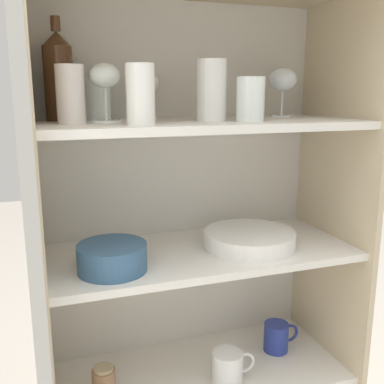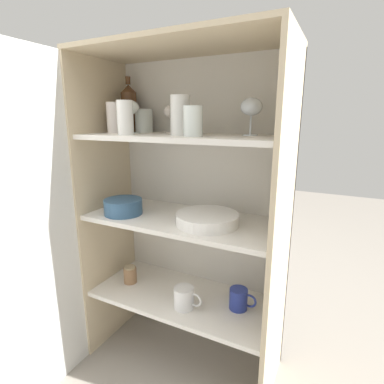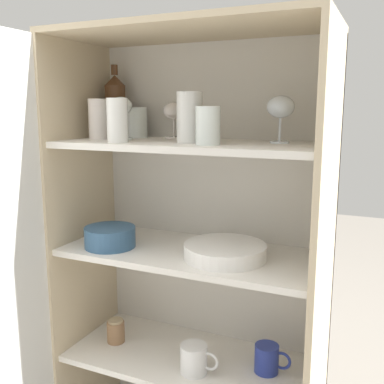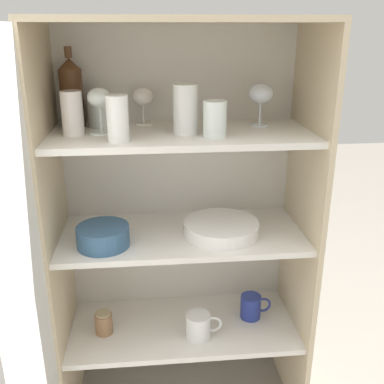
{
  "view_description": "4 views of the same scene",
  "coord_description": "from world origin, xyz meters",
  "px_view_note": "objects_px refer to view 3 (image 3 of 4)",
  "views": [
    {
      "loc": [
        -0.41,
        -0.91,
        1.13
      ],
      "look_at": [
        -0.02,
        0.2,
        0.87
      ],
      "focal_mm": 42.0,
      "sensor_mm": 36.0,
      "label": 1
    },
    {
      "loc": [
        0.59,
        -0.88,
        1.12
      ],
      "look_at": [
        0.04,
        0.2,
        0.82
      ],
      "focal_mm": 28.0,
      "sensor_mm": 36.0,
      "label": 2
    },
    {
      "loc": [
        0.58,
        -1.08,
        1.16
      ],
      "look_at": [
        -0.01,
        0.23,
        0.89
      ],
      "focal_mm": 42.0,
      "sensor_mm": 36.0,
      "label": 3
    },
    {
      "loc": [
        -0.1,
        -1.2,
        1.37
      ],
      "look_at": [
        0.04,
        0.2,
        0.84
      ],
      "focal_mm": 42.0,
      "sensor_mm": 36.0,
      "label": 4
    }
  ],
  "objects_px": {
    "plate_stack_white": "(225,251)",
    "mixing_bowl_large": "(110,236)",
    "coffee_mug_primary": "(267,359)",
    "storage_jar": "(116,331)",
    "wine_bottle": "(115,106)"
  },
  "relations": [
    {
      "from": "plate_stack_white",
      "to": "mixing_bowl_large",
      "type": "height_order",
      "value": "mixing_bowl_large"
    },
    {
      "from": "coffee_mug_primary",
      "to": "storage_jar",
      "type": "xyz_separation_m",
      "value": [
        -0.54,
        -0.04,
        -0.0
      ]
    },
    {
      "from": "storage_jar",
      "to": "mixing_bowl_large",
      "type": "bearing_deg",
      "value": -63.15
    },
    {
      "from": "plate_stack_white",
      "to": "storage_jar",
      "type": "height_order",
      "value": "plate_stack_white"
    },
    {
      "from": "mixing_bowl_large",
      "to": "plate_stack_white",
      "type": "bearing_deg",
      "value": 6.8
    },
    {
      "from": "wine_bottle",
      "to": "mixing_bowl_large",
      "type": "relative_size",
      "value": 1.51
    },
    {
      "from": "wine_bottle",
      "to": "plate_stack_white",
      "type": "distance_m",
      "value": 0.66
    },
    {
      "from": "wine_bottle",
      "to": "mixing_bowl_large",
      "type": "height_order",
      "value": "wine_bottle"
    },
    {
      "from": "plate_stack_white",
      "to": "storage_jar",
      "type": "relative_size",
      "value": 3.0
    },
    {
      "from": "plate_stack_white",
      "to": "coffee_mug_primary",
      "type": "bearing_deg",
      "value": 20.4
    },
    {
      "from": "wine_bottle",
      "to": "mixing_bowl_large",
      "type": "xyz_separation_m",
      "value": [
        0.09,
        -0.19,
        -0.42
      ]
    },
    {
      "from": "plate_stack_white",
      "to": "coffee_mug_primary",
      "type": "xyz_separation_m",
      "value": [
        0.13,
        0.05,
        -0.35
      ]
    },
    {
      "from": "mixing_bowl_large",
      "to": "coffee_mug_primary",
      "type": "relative_size",
      "value": 1.44
    },
    {
      "from": "plate_stack_white",
      "to": "mixing_bowl_large",
      "type": "xyz_separation_m",
      "value": [
        -0.39,
        -0.05,
        0.01
      ]
    },
    {
      "from": "plate_stack_white",
      "to": "wine_bottle",
      "type": "bearing_deg",
      "value": 163.6
    }
  ]
}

